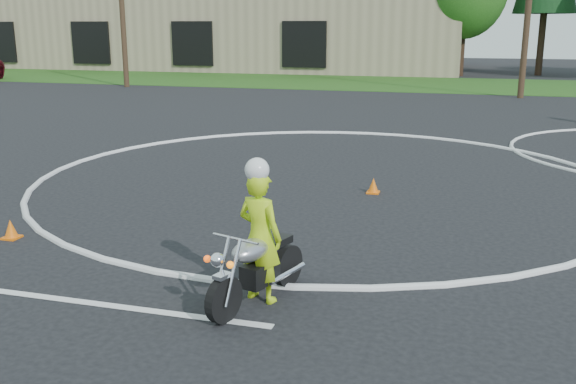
# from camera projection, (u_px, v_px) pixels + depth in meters

# --- Properties ---
(ground) EXTENTS (120.00, 120.00, 0.00)m
(ground) POSITION_uv_depth(u_px,v_px,m) (287.00, 217.00, 10.90)
(ground) COLOR black
(ground) RESTS_ON ground
(grass_strip) EXTENTS (120.00, 10.00, 0.02)m
(grass_strip) POSITION_uv_depth(u_px,v_px,m) (420.00, 84.00, 36.03)
(grass_strip) COLOR #1E4714
(grass_strip) RESTS_ON ground
(course_markings) EXTENTS (19.05, 19.05, 0.12)m
(course_markings) POSITION_uv_depth(u_px,v_px,m) (433.00, 171.00, 14.37)
(course_markings) COLOR silver
(course_markings) RESTS_ON ground
(primary_motorcycle) EXTENTS (0.82, 1.71, 0.93)m
(primary_motorcycle) POSITION_uv_depth(u_px,v_px,m) (256.00, 267.00, 7.39)
(primary_motorcycle) COLOR black
(primary_motorcycle) RESTS_ON ground
(rider_primary_grp) EXTENTS (0.66, 0.53, 1.72)m
(rider_primary_grp) POSITION_uv_depth(u_px,v_px,m) (260.00, 233.00, 7.42)
(rider_primary_grp) COLOR #B5E017
(rider_primary_grp) RESTS_ON ground
(warehouse) EXTENTS (41.00, 17.00, 8.30)m
(warehouse) POSITION_uv_depth(u_px,v_px,m) (210.00, 14.00, 51.88)
(warehouse) COLOR tan
(warehouse) RESTS_ON ground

